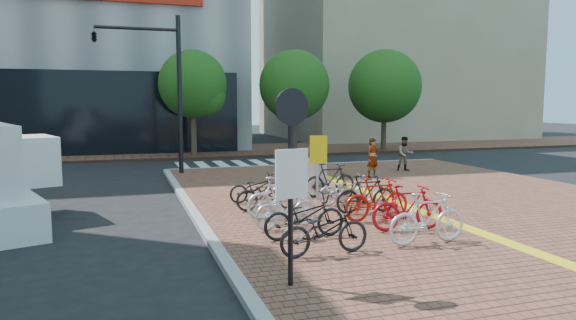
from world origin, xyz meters
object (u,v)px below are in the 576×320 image
object	(u,v)px
bike_4	(268,194)
pedestrian_b	(405,154)
notice_sign	(291,163)
bike_9	(366,194)
bike_8	(377,199)
bike_3	(280,197)
bike_0	(324,230)
bike_6	(427,218)
bike_7	(408,208)
utility_box	(317,176)
yellow_sign	(318,155)
bike_11	(330,180)
pedestrian_a	(373,158)
bike_2	(286,208)
bike_10	(346,190)
bike_1	(304,216)
bike_5	(256,188)
traffic_light_pole	(141,64)

from	to	relation	value
bike_4	pedestrian_b	world-z (taller)	pedestrian_b
notice_sign	bike_9	bearing A→B (deg)	51.90
bike_8	bike_9	size ratio (longest dim) A/B	1.05
bike_3	bike_0	bearing A→B (deg)	173.12
pedestrian_b	bike_6	bearing A→B (deg)	-105.12
bike_3	bike_7	xyz separation A→B (m)	(2.49, -2.18, -0.01)
utility_box	yellow_sign	bearing A→B (deg)	-110.79
bike_3	bike_11	bearing A→B (deg)	-49.27
bike_0	bike_4	distance (m)	4.44
bike_8	utility_box	bearing A→B (deg)	-4.19
bike_9	notice_sign	xyz separation A→B (m)	(-3.70, -4.72, 1.51)
bike_11	notice_sign	world-z (taller)	notice_sign
bike_11	pedestrian_a	xyz separation A→B (m)	(3.28, 3.42, 0.25)
bike_0	pedestrian_a	bearing A→B (deg)	-35.72
bike_6	yellow_sign	xyz separation A→B (m)	(-0.34, 5.56, 0.81)
bike_0	bike_6	bearing A→B (deg)	-92.34
bike_4	bike_6	world-z (taller)	bike_6
bike_3	yellow_sign	world-z (taller)	yellow_sign
bike_7	bike_11	xyz separation A→B (m)	(-0.06, 4.65, -0.00)
bike_2	pedestrian_a	world-z (taller)	pedestrian_a
bike_10	utility_box	size ratio (longest dim) A/B	1.56
pedestrian_a	yellow_sign	bearing A→B (deg)	-151.39
bike_6	bike_8	bearing A→B (deg)	-2.72
bike_1	bike_7	world-z (taller)	bike_7
bike_5	traffic_light_pole	bearing A→B (deg)	16.59
bike_0	pedestrian_a	size ratio (longest dim) A/B	1.19
pedestrian_b	utility_box	bearing A→B (deg)	-131.80
bike_9	bike_3	bearing A→B (deg)	87.77
bike_11	yellow_sign	bearing A→B (deg)	110.93
bike_7	notice_sign	world-z (taller)	notice_sign
utility_box	bike_2	bearing A→B (deg)	-119.46
traffic_light_pole	bike_10	bearing A→B (deg)	-57.98
traffic_light_pole	bike_3	bearing A→B (deg)	-72.66
bike_9	pedestrian_b	xyz separation A→B (m)	(5.61, 7.44, 0.23)
bike_5	notice_sign	bearing A→B (deg)	164.96
bike_4	pedestrian_a	size ratio (longest dim) A/B	1.13
traffic_light_pole	bike_2	bearing A→B (deg)	-75.24
bike_2	notice_sign	world-z (taller)	notice_sign
utility_box	notice_sign	distance (m)	9.08
pedestrian_a	traffic_light_pole	size ratio (longest dim) A/B	0.24
bike_1	bike_5	size ratio (longest dim) A/B	1.14
bike_0	notice_sign	bearing A→B (deg)	137.66
bike_2	traffic_light_pole	distance (m)	11.90
bike_2	bike_1	bearing A→B (deg)	174.41
bike_0	bike_7	bearing A→B (deg)	-68.44
bike_10	pedestrian_b	world-z (taller)	pedestrian_b
bike_8	bike_2	bearing A→B (deg)	88.49
bike_5	pedestrian_a	world-z (taller)	pedestrian_a
bike_3	pedestrian_a	size ratio (longest dim) A/B	1.16
bike_0	bike_7	world-z (taller)	bike_7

